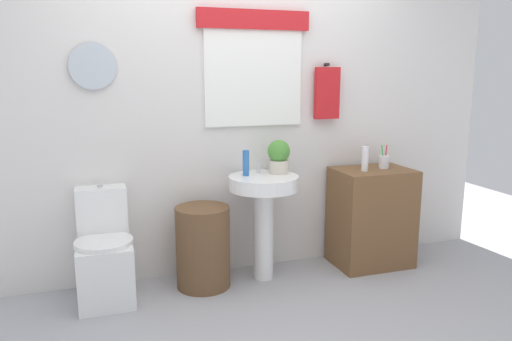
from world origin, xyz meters
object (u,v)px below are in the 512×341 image
at_px(pedestal_sink, 264,202).
at_px(toilet, 105,256).
at_px(laundry_hamper, 203,247).
at_px(potted_plant, 279,156).
at_px(lotion_bottle, 365,159).
at_px(toothbrush_cup, 384,162).
at_px(soap_bottle, 246,163).
at_px(wooden_cabinet, 371,217).

bearing_deg(pedestal_sink, toilet, 178.35).
relative_size(toilet, laundry_hamper, 1.30).
xyz_separation_m(potted_plant, lotion_bottle, (0.67, -0.10, -0.04)).
bearing_deg(laundry_hamper, pedestal_sink, 0.00).
relative_size(potted_plant, lotion_bottle, 1.30).
bearing_deg(toilet, potted_plant, 1.21).
xyz_separation_m(laundry_hamper, potted_plant, (0.60, 0.06, 0.62)).
bearing_deg(toilet, laundry_hamper, -2.77).
relative_size(pedestal_sink, lotion_bottle, 4.09).
distance_m(potted_plant, toothbrush_cup, 0.89).
bearing_deg(potted_plant, toilet, -178.79).
relative_size(soap_bottle, potted_plant, 0.75).
bearing_deg(soap_bottle, pedestal_sink, -22.62).
relative_size(laundry_hamper, wooden_cabinet, 0.76).
xyz_separation_m(toilet, lotion_bottle, (1.95, -0.07, 0.59)).
relative_size(pedestal_sink, toothbrush_cup, 4.27).
bearing_deg(laundry_hamper, soap_bottle, 8.32).
distance_m(lotion_bottle, toothbrush_cup, 0.22).
bearing_deg(pedestal_sink, toothbrush_cup, 1.12).
xyz_separation_m(laundry_hamper, lotion_bottle, (1.28, -0.04, 0.58)).
distance_m(wooden_cabinet, toothbrush_cup, 0.46).
bearing_deg(lotion_bottle, laundry_hamper, 178.20).
bearing_deg(toilet, soap_bottle, 0.96).
bearing_deg(lotion_bottle, potted_plant, 171.56).
bearing_deg(soap_bottle, potted_plant, 2.20).
xyz_separation_m(lotion_bottle, toothbrush_cup, (0.21, 0.06, -0.04)).
height_order(laundry_hamper, pedestal_sink, pedestal_sink).
height_order(wooden_cabinet, potted_plant, potted_plant).
height_order(pedestal_sink, soap_bottle, soap_bottle).
xyz_separation_m(laundry_hamper, soap_bottle, (0.34, 0.05, 0.59)).
distance_m(soap_bottle, lotion_bottle, 0.94).
relative_size(pedestal_sink, wooden_cabinet, 1.01).
distance_m(pedestal_sink, wooden_cabinet, 0.94).
bearing_deg(pedestal_sink, laundry_hamper, 180.00).
distance_m(toilet, wooden_cabinet, 2.06).
bearing_deg(pedestal_sink, lotion_bottle, -2.81).
xyz_separation_m(pedestal_sink, lotion_bottle, (0.81, -0.04, 0.29)).
height_order(pedestal_sink, lotion_bottle, lotion_bottle).
bearing_deg(wooden_cabinet, laundry_hamper, 180.00).
bearing_deg(toothbrush_cup, laundry_hamper, -179.23).
relative_size(laundry_hamper, toothbrush_cup, 3.22).
xyz_separation_m(laundry_hamper, toothbrush_cup, (1.49, 0.02, 0.54)).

